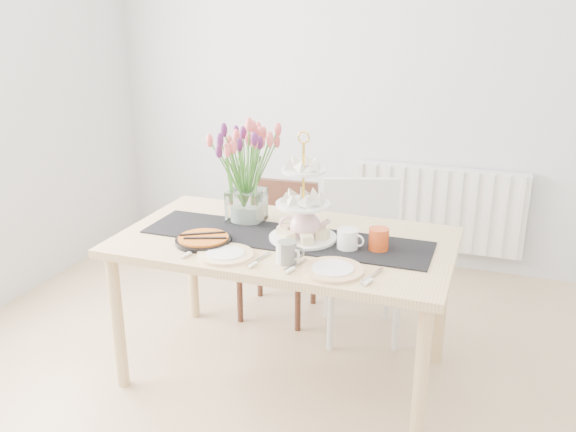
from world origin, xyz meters
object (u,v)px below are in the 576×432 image
(cake_stand, at_px, (303,214))
(tart_tin, at_px, (203,240))
(radiator, at_px, (437,208))
(cream_jug, at_px, (348,240))
(mug_grey, at_px, (287,252))
(plate_left, at_px, (225,254))
(dining_table, at_px, (285,253))
(chair_brown, at_px, (281,238))
(plate_right, at_px, (333,270))
(tulip_vase, at_px, (246,157))
(mug_white, at_px, (285,252))
(mug_orange, at_px, (379,240))
(teapot, at_px, (305,225))
(chair_white, at_px, (361,246))

(cake_stand, xyz_separation_m, tart_tin, (-0.43, -0.19, -0.12))
(radiator, distance_m, cream_jug, 1.72)
(radiator, relative_size, mug_grey, 12.14)
(cake_stand, relative_size, mug_grey, 4.80)
(cake_stand, height_order, plate_left, cake_stand)
(dining_table, xyz_separation_m, chair_brown, (-0.27, 0.68, -0.21))
(plate_right, bearing_deg, plate_left, 180.00)
(cream_jug, bearing_deg, radiator, 93.24)
(dining_table, distance_m, mug_grey, 0.32)
(cake_stand, bearing_deg, tart_tin, -156.05)
(dining_table, relative_size, plate_right, 6.04)
(cake_stand, relative_size, tart_tin, 1.78)
(cream_jug, height_order, tart_tin, cream_jug)
(dining_table, height_order, tulip_vase, tulip_vase)
(plate_left, bearing_deg, mug_white, 4.15)
(chair_brown, relative_size, mug_white, 8.20)
(radiator, xyz_separation_m, dining_table, (-0.55, -1.64, 0.22))
(chair_brown, bearing_deg, tart_tin, -97.36)
(tulip_vase, height_order, plate_right, tulip_vase)
(tulip_vase, distance_m, tart_tin, 0.49)
(chair_brown, bearing_deg, tulip_vase, -92.37)
(tulip_vase, relative_size, mug_white, 6.41)
(chair_brown, bearing_deg, mug_grey, -71.00)
(tart_tin, height_order, mug_white, mug_white)
(dining_table, distance_m, cream_jug, 0.34)
(cake_stand, bearing_deg, mug_white, -87.66)
(cake_stand, xyz_separation_m, mug_orange, (0.37, -0.01, -0.08))
(teapot, bearing_deg, plate_right, -65.19)
(teapot, xyz_separation_m, plate_left, (-0.28, -0.30, -0.07))
(mug_white, bearing_deg, tart_tin, -178.24)
(cake_stand, xyz_separation_m, cream_jug, (0.23, -0.04, -0.09))
(chair_white, height_order, cream_jug, chair_white)
(dining_table, bearing_deg, plate_right, -42.46)
(cream_jug, bearing_deg, cake_stand, -178.28)
(radiator, xyz_separation_m, mug_orange, (-0.09, -1.64, 0.35))
(tulip_vase, height_order, mug_orange, tulip_vase)
(cream_jug, bearing_deg, teapot, 179.26)
(mug_orange, bearing_deg, tulip_vase, 100.67)
(dining_table, relative_size, plate_left, 6.30)
(mug_grey, bearing_deg, chair_brown, 95.50)
(cake_stand, xyz_separation_m, plate_left, (-0.27, -0.30, -0.13))
(cake_stand, bearing_deg, mug_orange, -0.97)
(tulip_vase, bearing_deg, mug_orange, -12.76)
(chair_brown, relative_size, tulip_vase, 1.28)
(tulip_vase, distance_m, mug_orange, 0.80)
(plate_right, bearing_deg, mug_white, 174.77)
(chair_brown, bearing_deg, chair_white, -11.09)
(tart_tin, bearing_deg, radiator, 63.99)
(tart_tin, bearing_deg, chair_white, 53.74)
(chair_brown, distance_m, plate_right, 1.18)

